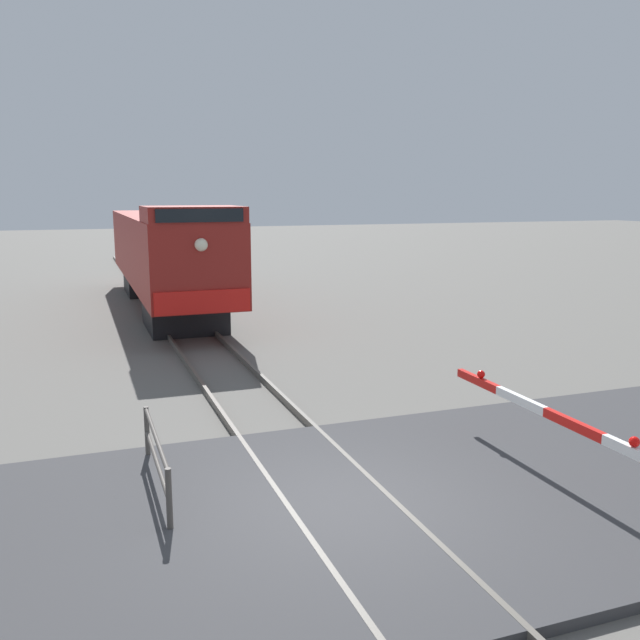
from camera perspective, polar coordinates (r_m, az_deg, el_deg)
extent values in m
plane|color=#605E59|center=(9.69, 1.93, -16.02)|extent=(160.00, 160.00, 0.00)
cube|color=#59544C|center=(9.44, -2.28, -16.28)|extent=(0.08, 80.00, 0.15)
cube|color=#59544C|center=(9.92, 5.92, -14.93)|extent=(0.08, 80.00, 0.15)
cube|color=#38383A|center=(9.65, 1.93, -15.63)|extent=(36.00, 6.28, 0.15)
cube|color=black|center=(22.46, -11.35, 0.62)|extent=(2.37, 3.20, 1.05)
cube|color=black|center=(30.83, -13.77, 3.20)|extent=(2.37, 3.20, 1.05)
cube|color=maroon|center=(26.44, -12.90, 5.89)|extent=(2.78, 15.49, 2.47)
cube|color=maroon|center=(19.90, -10.67, 8.73)|extent=(2.73, 2.42, 0.45)
cube|color=black|center=(18.67, -10.04, 8.64)|extent=(2.37, 0.06, 0.36)
cube|color=red|center=(18.89, -9.81, 1.50)|extent=(2.64, 0.08, 0.64)
sphere|color=#F2EACC|center=(18.70, -9.95, 6.24)|extent=(0.36, 0.36, 0.36)
cube|color=white|center=(9.64, 25.28, -10.23)|extent=(0.10, 1.23, 0.14)
cube|color=red|center=(10.48, 20.51, -8.23)|extent=(0.10, 1.23, 0.14)
cube|color=white|center=(11.39, 16.52, -6.49)|extent=(0.10, 1.23, 0.14)
cube|color=red|center=(12.35, 13.15, -5.00)|extent=(0.10, 1.23, 0.14)
sphere|color=red|center=(9.67, 24.90, -9.27)|extent=(0.14, 0.14, 0.14)
sphere|color=red|center=(12.25, 13.37, -4.46)|extent=(0.14, 0.14, 0.14)
cylinder|color=#4C4742|center=(9.09, -12.54, -14.84)|extent=(0.08, 0.08, 0.95)
cylinder|color=#4C4742|center=(11.52, -14.31, -9.34)|extent=(0.08, 0.08, 0.95)
cylinder|color=#4C4742|center=(10.14, -13.65, -9.49)|extent=(0.06, 2.64, 0.06)
cylinder|color=#4C4742|center=(10.27, -13.55, -11.52)|extent=(0.06, 2.64, 0.06)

